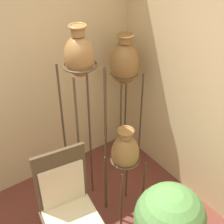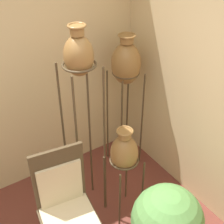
{
  "view_description": "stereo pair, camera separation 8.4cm",
  "coord_description": "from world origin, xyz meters",
  "px_view_note": "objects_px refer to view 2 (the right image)",
  "views": [
    {
      "loc": [
        -0.5,
        -1.08,
        2.79
      ],
      "look_at": [
        0.95,
        0.96,
        1.09
      ],
      "focal_mm": 50.0,
      "sensor_mm": 36.0,
      "label": 1
    },
    {
      "loc": [
        -0.43,
        -1.13,
        2.79
      ],
      "look_at": [
        0.95,
        0.96,
        1.09
      ],
      "focal_mm": 50.0,
      "sensor_mm": 36.0,
      "label": 2
    }
  ],
  "objects_px": {
    "vase_stand_medium": "(126,65)",
    "chair": "(65,203)",
    "vase_stand_short": "(124,154)",
    "potted_plant": "(167,222)",
    "vase_stand_tall": "(79,66)"
  },
  "relations": [
    {
      "from": "vase_stand_medium",
      "to": "chair",
      "type": "height_order",
      "value": "vase_stand_medium"
    },
    {
      "from": "vase_stand_short",
      "to": "chair",
      "type": "relative_size",
      "value": 0.96
    },
    {
      "from": "vase_stand_medium",
      "to": "chair",
      "type": "relative_size",
      "value": 1.48
    },
    {
      "from": "vase_stand_short",
      "to": "potted_plant",
      "type": "relative_size",
      "value": 1.41
    },
    {
      "from": "vase_stand_tall",
      "to": "vase_stand_medium",
      "type": "relative_size",
      "value": 1.21
    },
    {
      "from": "chair",
      "to": "vase_stand_short",
      "type": "bearing_deg",
      "value": 14.02
    },
    {
      "from": "vase_stand_tall",
      "to": "vase_stand_short",
      "type": "relative_size",
      "value": 1.85
    },
    {
      "from": "vase_stand_short",
      "to": "chair",
      "type": "bearing_deg",
      "value": -174.39
    },
    {
      "from": "vase_stand_tall",
      "to": "chair",
      "type": "xyz_separation_m",
      "value": [
        -0.4,
        -0.35,
        -1.06
      ]
    },
    {
      "from": "vase_stand_tall",
      "to": "chair",
      "type": "distance_m",
      "value": 1.18
    },
    {
      "from": "vase_stand_tall",
      "to": "potted_plant",
      "type": "distance_m",
      "value": 1.56
    },
    {
      "from": "vase_stand_tall",
      "to": "vase_stand_short",
      "type": "distance_m",
      "value": 0.95
    },
    {
      "from": "vase_stand_tall",
      "to": "potted_plant",
      "type": "height_order",
      "value": "vase_stand_tall"
    },
    {
      "from": "vase_stand_short",
      "to": "chair",
      "type": "distance_m",
      "value": 0.69
    },
    {
      "from": "vase_stand_medium",
      "to": "vase_stand_short",
      "type": "xyz_separation_m",
      "value": [
        -0.48,
        -0.66,
        -0.52
      ]
    }
  ]
}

